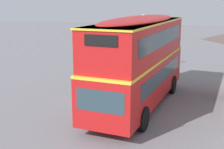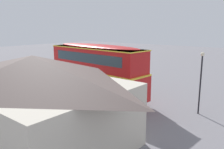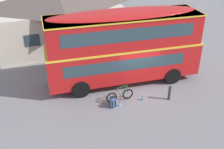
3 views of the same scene
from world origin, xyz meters
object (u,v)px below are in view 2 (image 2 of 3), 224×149
object	(u,v)px
touring_bicycle	(121,91)
backpack_on_ground	(129,91)
water_bottle_blue_sports	(112,90)
double_decker_bus	(97,69)
kerb_bollard	(104,83)
street_lamp	(201,76)
water_bottle_clear_plastic	(125,93)

from	to	relation	value
touring_bicycle	backpack_on_ground	world-z (taller)	touring_bicycle
touring_bicycle	water_bottle_blue_sports	distance (m)	1.45
touring_bicycle	double_decker_bus	bearing A→B (deg)	61.99
kerb_bollard	double_decker_bus	bearing A→B (deg)	119.95
double_decker_bus	water_bottle_blue_sports	distance (m)	3.59
touring_bicycle	street_lamp	bearing A→B (deg)	176.10
water_bottle_clear_plastic	water_bottle_blue_sports	size ratio (longest dim) A/B	0.84
backpack_on_ground	water_bottle_clear_plastic	xyz separation A→B (m)	(0.42, -0.04, -0.20)
double_decker_bus	touring_bicycle	size ratio (longest dim) A/B	5.77
touring_bicycle	backpack_on_ground	distance (m)	0.71
water_bottle_blue_sports	backpack_on_ground	bearing A→B (deg)	-178.98
double_decker_bus	kerb_bollard	size ratio (longest dim) A/B	10.32
water_bottle_blue_sports	kerb_bollard	world-z (taller)	kerb_bollard
street_lamp	double_decker_bus	bearing A→B (deg)	11.03
double_decker_bus	street_lamp	size ratio (longest dim) A/B	2.21
street_lamp	water_bottle_clear_plastic	bearing A→B (deg)	-7.66
touring_bicycle	water_bottle_clear_plastic	xyz separation A→B (m)	(-0.14, -0.47, -0.27)
touring_bicycle	street_lamp	size ratio (longest dim) A/B	0.38
water_bottle_clear_plastic	water_bottle_blue_sports	xyz separation A→B (m)	(1.51, 0.07, 0.02)
water_bottle_clear_plastic	water_bottle_blue_sports	distance (m)	1.51
double_decker_bus	kerb_bollard	distance (m)	4.12
double_decker_bus	street_lamp	bearing A→B (deg)	-168.97
double_decker_bus	kerb_bollard	xyz separation A→B (m)	(1.75, -3.04, -2.14)
kerb_bollard	touring_bicycle	bearing A→B (deg)	162.90
water_bottle_blue_sports	street_lamp	size ratio (longest dim) A/B	0.06
touring_bicycle	water_bottle_clear_plastic	distance (m)	0.56
water_bottle_blue_sports	touring_bicycle	bearing A→B (deg)	163.82
double_decker_bus	backpack_on_ground	bearing A→B (deg)	-123.42
water_bottle_clear_plastic	double_decker_bus	bearing A→B (deg)	63.92
double_decker_bus	backpack_on_ground	size ratio (longest dim) A/B	17.25
double_decker_bus	water_bottle_clear_plastic	world-z (taller)	double_decker_bus
double_decker_bus	water_bottle_blue_sports	xyz separation A→B (m)	(0.23, -2.55, -2.52)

